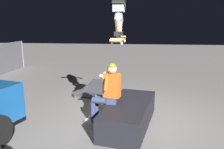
% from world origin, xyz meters
% --- Properties ---
extents(ground_plane, '(40.00, 40.00, 0.00)m').
position_xyz_m(ground_plane, '(0.00, 0.00, 0.00)').
color(ground_plane, slate).
extents(ledge_box_main, '(2.13, 1.18, 0.50)m').
position_xyz_m(ledge_box_main, '(-0.22, -0.05, 0.25)').
color(ledge_box_main, black).
rests_on(ledge_box_main, ground).
extents(person_sitting_on_ledge, '(0.60, 0.78, 1.34)m').
position_xyz_m(person_sitting_on_ledge, '(-0.21, 0.42, 0.75)').
color(person_sitting_on_ledge, '#2D3856').
rests_on(person_sitting_on_ledge, ground).
extents(skateboard, '(1.03, 0.23, 0.13)m').
position_xyz_m(skateboard, '(-0.36, 0.17, 1.82)').
color(skateboard, '#AD8451').
extents(skater_airborne, '(0.62, 0.89, 1.12)m').
position_xyz_m(skater_airborne, '(-0.30, 0.17, 2.51)').
color(skater_airborne, black).
extents(kicker_ramp, '(1.46, 1.30, 0.39)m').
position_xyz_m(kicker_ramp, '(1.97, 1.00, 0.06)').
color(kicker_ramp, '#38383D').
rests_on(kicker_ramp, ground).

